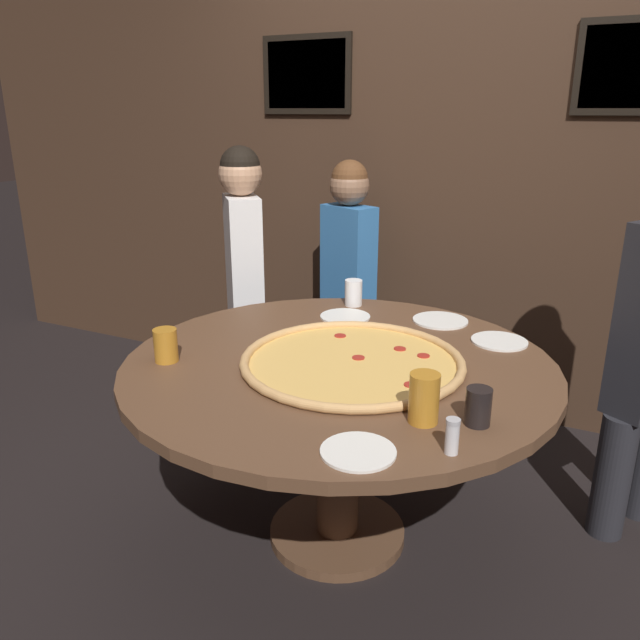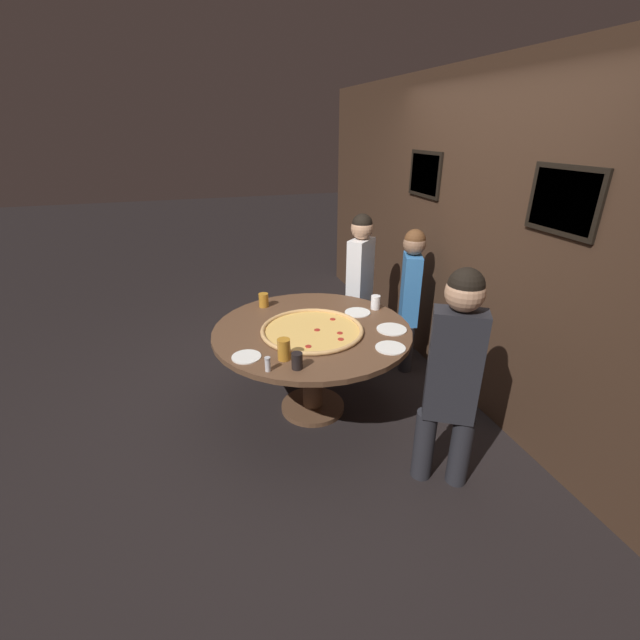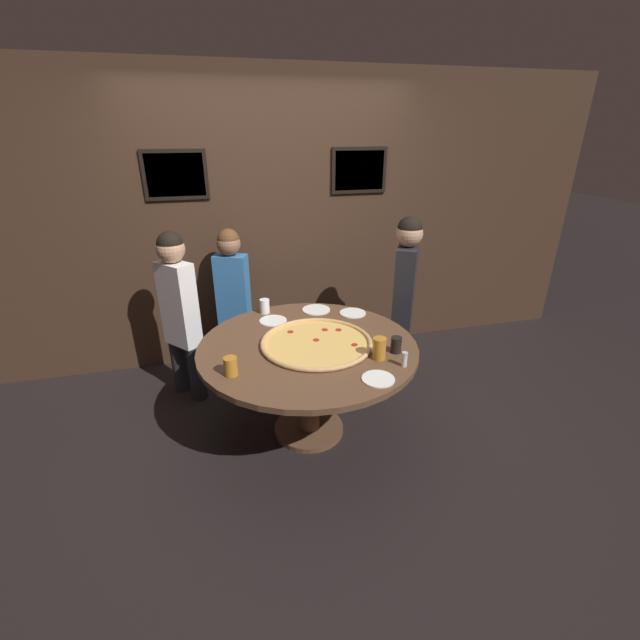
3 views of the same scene
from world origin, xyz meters
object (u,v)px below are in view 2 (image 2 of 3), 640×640
object	(u,v)px
dining_table	(312,344)
condiment_shaker	(268,364)
drink_cup_beside_pizza	(297,361)
diner_far_right	(410,292)
white_plate_far_back	(358,312)
drink_cup_by_shaker	(375,302)
diner_side_right	(453,371)
drink_cup_near_left	(284,349)
white_plate_left_side	(392,329)
diner_far_left	(360,277)
drink_cup_near_right	(264,300)
white_plate_near_front	(390,348)
giant_pizza	(312,330)
white_plate_right_side	(246,357)

from	to	relation	value
dining_table	condiment_shaker	xyz separation A→B (m)	(0.52, -0.44, 0.19)
drink_cup_beside_pizza	diner_far_right	xyz separation A→B (m)	(-0.97, 1.32, -0.03)
condiment_shaker	white_plate_far_back	bearing A→B (deg)	127.98
drink_cup_by_shaker	diner_side_right	distance (m)	1.20
drink_cup_near_left	white_plate_left_side	size ratio (longest dim) A/B	0.64
condiment_shaker	diner_far_left	distance (m)	1.83
drink_cup_near_right	diner_side_right	world-z (taller)	diner_side_right
drink_cup_by_shaker	drink_cup_near_left	distance (m)	1.11
drink_cup_near_left	white_plate_left_side	distance (m)	0.90
white_plate_left_side	condiment_shaker	distance (m)	1.06
condiment_shaker	diner_side_right	bearing A→B (deg)	65.32
white_plate_near_front	giant_pizza	bearing A→B (deg)	-132.84
diner_side_right	diner_far_right	bearing A→B (deg)	-78.11
white_plate_far_back	drink_cup_near_right	bearing A→B (deg)	-117.11
drink_cup_by_shaker	white_plate_right_side	distance (m)	1.27
drink_cup_near_left	drink_cup_beside_pizza	bearing A→B (deg)	20.46
white_plate_far_back	diner_far_right	xyz separation A→B (m)	(-0.26, 0.62, 0.02)
dining_table	drink_cup_near_left	size ratio (longest dim) A/B	10.37
drink_cup_by_shaker	diner_far_left	distance (m)	0.67
drink_cup_near_left	diner_far_right	bearing A→B (deg)	121.22
drink_cup_by_shaker	white_plate_left_side	distance (m)	0.42
white_plate_left_side	diner_far_right	distance (m)	0.80
dining_table	white_plate_near_front	size ratio (longest dim) A/B	7.20
drink_cup_near_right	drink_cup_near_left	size ratio (longest dim) A/B	0.80
drink_cup_near_right	diner_side_right	bearing A→B (deg)	29.29
drink_cup_beside_pizza	diner_far_right	distance (m)	1.64
diner_side_right	diner_far_right	distance (m)	1.50
white_plate_far_back	diner_far_right	world-z (taller)	diner_far_right
drink_cup_near_left	white_plate_near_front	world-z (taller)	drink_cup_near_left
white_plate_far_back	condiment_shaker	world-z (taller)	condiment_shaker
drink_cup_near_right	drink_cup_by_shaker	bearing A→B (deg)	69.77
white_plate_far_back	diner_far_right	size ratio (longest dim) A/B	0.16
white_plate_far_back	diner_far_right	distance (m)	0.67
drink_cup_beside_pizza	diner_side_right	distance (m)	0.95
giant_pizza	drink_cup_by_shaker	world-z (taller)	drink_cup_by_shaker
dining_table	condiment_shaker	world-z (taller)	condiment_shaker
dining_table	white_plate_far_back	xyz separation A→B (m)	(-0.17, 0.44, 0.14)
white_plate_left_side	diner_far_left	xyz separation A→B (m)	(-1.08, 0.18, 0.06)
drink_cup_near_right	diner_far_right	xyz separation A→B (m)	(0.11, 1.34, -0.04)
drink_cup_by_shaker	drink_cup_near_right	distance (m)	0.95
giant_pizza	diner_side_right	world-z (taller)	diner_side_right
drink_cup_beside_pizza	white_plate_right_side	size ratio (longest dim) A/B	0.55
giant_pizza	drink_cup_near_left	bearing A→B (deg)	-40.45
drink_cup_near_left	condiment_shaker	distance (m)	0.18
white_plate_right_side	white_plate_left_side	size ratio (longest dim) A/B	0.87
condiment_shaker	diner_far_right	xyz separation A→B (m)	(-0.95, 1.50, -0.03)
condiment_shaker	diner_far_right	distance (m)	1.78
drink_cup_beside_pizza	drink_cup_by_shaker	distance (m)	1.15
giant_pizza	diner_far_right	distance (m)	1.19
white_plate_near_front	white_plate_right_side	bearing A→B (deg)	-99.82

